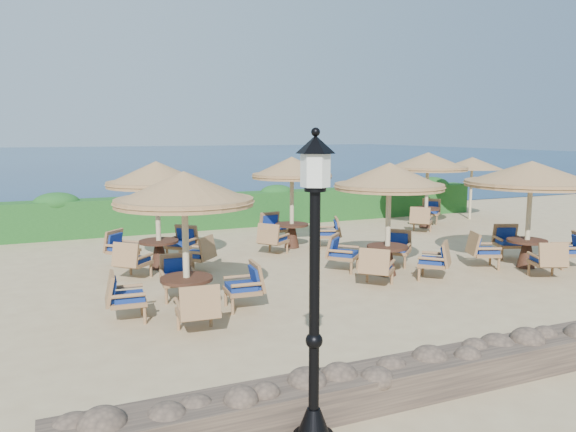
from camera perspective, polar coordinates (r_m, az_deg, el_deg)
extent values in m
plane|color=tan|center=(14.24, 8.02, -5.15)|extent=(120.00, 120.00, 0.00)
plane|color=#0A2145|center=(82.18, -18.39, 5.72)|extent=(160.00, 160.00, 0.00)
cube|color=#174919|center=(20.51, -2.45, 0.80)|extent=(18.00, 0.90, 1.20)
cone|color=black|center=(6.34, 2.61, -20.14)|extent=(0.36, 0.36, 0.30)
cylinder|color=black|center=(5.84, 2.69, -9.32)|extent=(0.11, 0.11, 2.40)
cylinder|color=silver|center=(5.58, 2.79, 4.82)|extent=(0.30, 0.30, 0.36)
cone|color=black|center=(5.57, 2.81, 7.29)|extent=(0.40, 0.40, 0.18)
cylinder|color=beige|center=(22.81, 18.08, 2.43)|extent=(0.10, 0.10, 2.20)
cone|color=olive|center=(22.73, 18.21, 5.14)|extent=(2.30, 2.30, 0.45)
cylinder|color=beige|center=(10.39, -10.34, -3.52)|extent=(0.12, 0.12, 2.40)
cone|color=olive|center=(10.21, -10.52, 2.97)|extent=(2.54, 2.54, 0.55)
cylinder|color=olive|center=(10.24, -10.48, 1.41)|extent=(2.49, 2.49, 0.14)
cylinder|color=#412417|center=(10.51, -10.27, -6.30)|extent=(0.96, 0.96, 0.06)
cone|color=#412417|center=(10.60, -10.22, -8.13)|extent=(0.44, 0.44, 0.64)
cylinder|color=beige|center=(13.28, 10.13, -0.91)|extent=(0.12, 0.12, 2.40)
cone|color=olive|center=(13.14, 10.26, 4.17)|extent=(2.56, 2.56, 0.55)
cylinder|color=olive|center=(13.16, 10.23, 2.96)|extent=(2.51, 2.51, 0.14)
cylinder|color=#412417|center=(13.37, 10.07, -3.11)|extent=(0.96, 0.96, 0.06)
cone|color=#412417|center=(13.45, 10.03, -4.57)|extent=(0.44, 0.44, 0.64)
cylinder|color=beige|center=(15.03, 23.23, -0.39)|extent=(0.12, 0.12, 2.40)
cone|color=olive|center=(14.91, 23.50, 4.10)|extent=(3.19, 3.19, 0.55)
cylinder|color=olive|center=(14.93, 23.44, 3.03)|extent=(3.12, 3.12, 0.14)
cylinder|color=#412417|center=(15.11, 23.12, -2.34)|extent=(0.96, 0.96, 0.06)
cone|color=#412417|center=(15.18, 23.04, -3.63)|extent=(0.44, 0.44, 0.64)
cylinder|color=beige|center=(14.09, -13.07, -0.46)|extent=(0.12, 0.12, 2.40)
cone|color=olive|center=(13.96, -13.23, 4.33)|extent=(2.44, 2.44, 0.55)
cylinder|color=olive|center=(13.98, -13.19, 3.18)|extent=(2.39, 2.39, 0.14)
cylinder|color=#412417|center=(14.18, -13.00, -2.54)|extent=(0.96, 0.96, 0.06)
cone|color=#412417|center=(14.25, -12.95, -3.92)|extent=(0.44, 0.44, 0.64)
cylinder|color=beige|center=(16.25, 0.39, 0.92)|extent=(0.12, 0.12, 2.40)
cone|color=olive|center=(16.14, 0.40, 5.08)|extent=(2.33, 2.33, 0.55)
cylinder|color=olive|center=(16.16, 0.40, 4.09)|extent=(2.28, 2.28, 0.14)
cylinder|color=#412417|center=(16.33, 0.39, -0.89)|extent=(0.96, 0.96, 0.06)
cone|color=#412417|center=(16.39, 0.39, -2.09)|extent=(0.44, 0.44, 0.64)
cylinder|color=beige|center=(20.30, 13.91, 2.19)|extent=(0.12, 0.12, 2.40)
cone|color=olive|center=(20.21, 14.03, 5.51)|extent=(2.77, 2.77, 0.55)
cylinder|color=olive|center=(20.23, 14.00, 4.72)|extent=(2.71, 2.71, 0.14)
cylinder|color=#412417|center=(20.36, 13.86, 0.73)|extent=(0.96, 0.96, 0.06)
cone|color=#412417|center=(20.41, 13.82, -0.24)|extent=(0.44, 0.44, 0.64)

